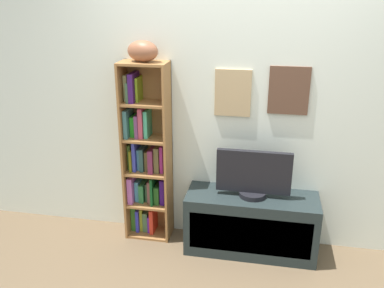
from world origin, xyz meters
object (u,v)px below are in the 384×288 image
object	(u,v)px
bookshelf	(146,159)
tv_stand	(251,223)
television	(254,175)
football	(143,51)

from	to	relation	value
bookshelf	tv_stand	xyz separation A→B (m)	(0.93, -0.10, -0.47)
bookshelf	television	distance (m)	0.94
bookshelf	football	size ratio (longest dim) A/B	6.02
bookshelf	tv_stand	distance (m)	1.05
tv_stand	television	xyz separation A→B (m)	(-0.00, 0.00, 0.45)
football	tv_stand	xyz separation A→B (m)	(0.91, -0.08, -1.39)
football	television	size ratio (longest dim) A/B	0.43
football	television	xyz separation A→B (m)	(0.91, -0.08, -0.95)
football	tv_stand	distance (m)	1.66
bookshelf	television	bearing A→B (deg)	-6.32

